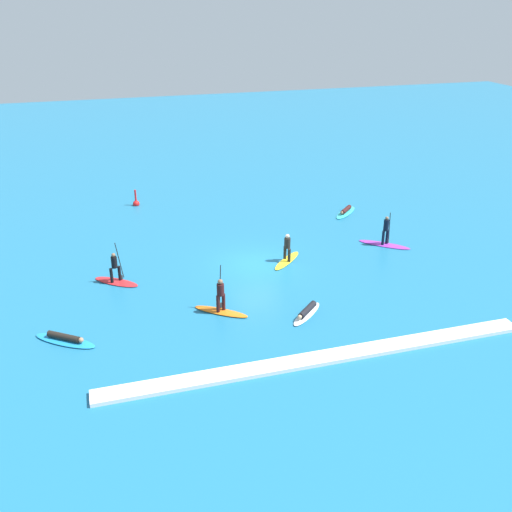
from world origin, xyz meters
name	(u,v)px	position (x,y,z in m)	size (l,w,h in m)	color
ground_plane	(256,264)	(0.00, 0.00, 0.00)	(120.00, 120.00, 0.00)	#1E6B93
surfer_on_orange_board	(221,304)	(-3.16, -4.77, 0.49)	(2.57, 2.18, 2.34)	orange
surfer_on_purple_board	(385,238)	(8.31, 0.37, 0.48)	(2.86, 2.65, 2.13)	purple
surfer_on_teal_board	(346,212)	(8.36, 6.18, 0.13)	(2.56, 2.51, 0.41)	#33C6CC
surfer_on_yellow_board	(287,254)	(1.81, -0.15, 0.46)	(2.43, 2.44, 1.68)	yellow
surfer_on_blue_board	(65,339)	(-10.36, -5.31, 0.12)	(2.94, 2.44, 0.40)	#1E8CD1
surfer_on_red_board	(116,276)	(-7.79, -0.11, 0.40)	(2.53, 2.23, 2.33)	red
surfer_on_white_board	(307,312)	(0.73, -6.15, 0.15)	(2.25, 2.17, 0.41)	white
marker_buoy	(136,203)	(-5.53, 12.01, 0.19)	(0.48, 0.48, 1.28)	red
wave_crest	(322,358)	(0.00, -9.82, 0.09)	(18.91, 0.90, 0.18)	white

